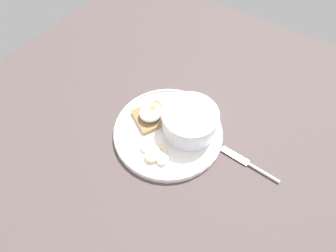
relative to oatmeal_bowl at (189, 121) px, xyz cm
name	(u,v)px	position (x,y,z in cm)	size (l,w,h in cm)	color
ground_plane	(168,135)	(-3.56, 4.02, -5.17)	(120.00, 120.00, 2.00)	#4C3F3F
plate	(168,131)	(-3.56, 4.02, -3.37)	(27.95, 27.95, 1.60)	white
oatmeal_bowl	(189,121)	(0.00, 0.00, 0.00)	(14.06, 14.06, 6.53)	white
toast_slice	(151,117)	(-2.86, 9.87, -2.54)	(11.07, 11.07, 1.12)	olive
poached_egg	(151,112)	(-2.77, 9.85, -0.61)	(8.99, 5.78, 3.17)	white
banana_slice_front	(152,156)	(-12.11, 2.78, -2.44)	(4.60, 4.64, 1.70)	beige
banana_slice_left	(161,151)	(-9.63, 1.88, -2.64)	(3.89, 3.87, 1.12)	beige
banana_slice_back	(148,147)	(-10.45, 5.11, -2.63)	(3.67, 3.60, 1.29)	beige
banana_slice_right	(162,159)	(-11.36, 0.23, -2.60)	(3.20, 3.21, 1.20)	#F6DEBF
knife	(249,164)	(-0.22, -17.24, -3.77)	(1.82, 15.02, 0.80)	silver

